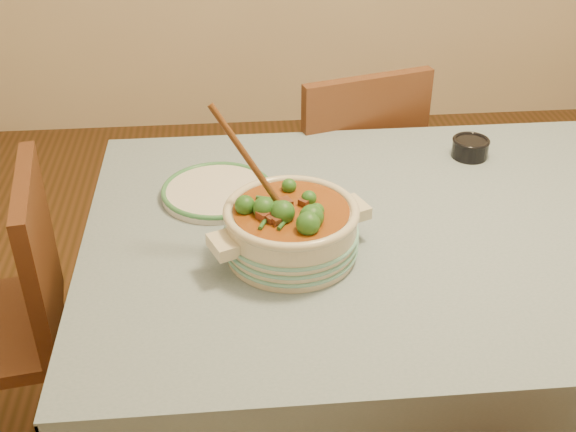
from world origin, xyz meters
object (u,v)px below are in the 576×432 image
object	(u,v)px
stew_casserole	(291,226)
chair_far	(348,175)
white_plate	(217,191)
dining_table	(432,256)
condiment_bowl	(470,147)
chair_left	(8,311)

from	to	relation	value
stew_casserole	chair_far	world-z (taller)	stew_casserole
stew_casserole	white_plate	bearing A→B (deg)	120.97
dining_table	condiment_bowl	distance (m)	0.41
white_plate	chair_far	xyz separation A→B (m)	(0.43, 0.51, -0.26)
chair_far	chair_left	bearing A→B (deg)	15.58
chair_left	stew_casserole	bearing A→B (deg)	67.63
stew_casserole	chair_left	xyz separation A→B (m)	(-0.72, 0.17, -0.34)
chair_far	chair_left	size ratio (longest dim) A/B	1.04
dining_table	condiment_bowl	xyz separation A→B (m)	(0.19, 0.34, 0.12)
stew_casserole	dining_table	bearing A→B (deg)	13.28
dining_table	white_plate	size ratio (longest dim) A/B	4.68
chair_far	white_plate	bearing A→B (deg)	33.58
dining_table	stew_casserole	bearing A→B (deg)	-166.72
white_plate	stew_casserole	bearing A→B (deg)	-59.03
white_plate	condiment_bowl	bearing A→B (deg)	12.06
chair_far	chair_left	world-z (taller)	chair_far
white_plate	condiment_bowl	world-z (taller)	condiment_bowl
stew_casserole	chair_left	distance (m)	0.81
chair_left	white_plate	bearing A→B (deg)	91.31
white_plate	chair_left	world-z (taller)	chair_left
dining_table	condiment_bowl	size ratio (longest dim) A/B	15.32
white_plate	chair_left	xyz separation A→B (m)	(-0.56, -0.10, -0.27)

